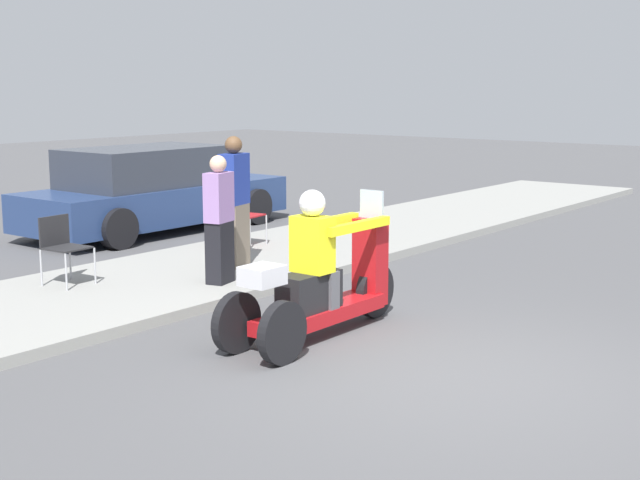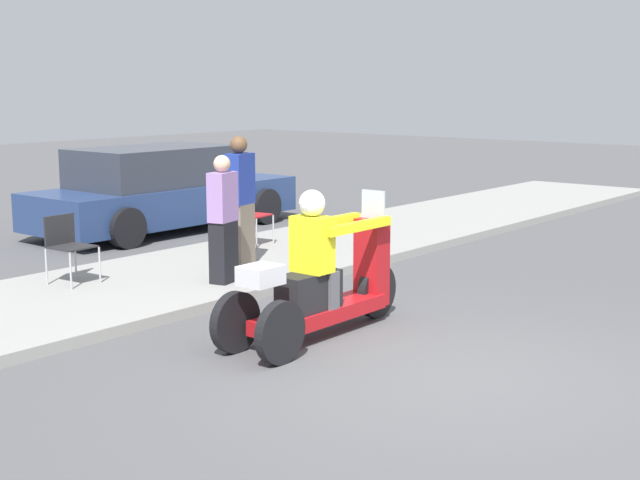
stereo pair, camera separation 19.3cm
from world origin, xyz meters
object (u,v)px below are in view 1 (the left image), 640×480
Objects in this scene: spectator_mid_group at (219,222)px; folding_chair_curbside at (240,211)px; spectator_near_curb at (235,204)px; motorcycle_trike at (320,284)px; parked_car_lot_center at (153,191)px; folding_chair_set_back at (61,243)px.

folding_chair_curbside is at bearing 37.56° from spectator_mid_group.
spectator_mid_group is 0.97m from spectator_near_curb.
motorcycle_trike is at bearing -120.85° from spectator_near_curb.
parked_car_lot_center reaches higher than folding_chair_curbside.
spectator_near_curb reaches higher than parked_car_lot_center.
parked_car_lot_center is at bearing 57.77° from spectator_mid_group.
spectator_mid_group reaches higher than parked_car_lot_center.
folding_chair_curbside is at bearing 52.70° from motorcycle_trike.
spectator_near_curb is at bearing -116.31° from parked_car_lot_center.
parked_car_lot_center is (0.53, 2.52, 0.06)m from folding_chair_curbside.
parked_car_lot_center is (3.36, 6.24, 0.15)m from motorcycle_trike.
spectator_near_curb is (1.58, 2.65, 0.41)m from motorcycle_trike.
spectator_mid_group is 1.90m from folding_chair_set_back.
motorcycle_trike is at bearing -127.30° from folding_chair_curbside.
folding_chair_curbside is 0.17× the size of parked_car_lot_center.
folding_chair_set_back is (-2.02, 0.94, -0.32)m from spectator_near_curb.
spectator_near_curb reaches higher than spectator_mid_group.
motorcycle_trike is at bearing -109.77° from spectator_mid_group.
spectator_mid_group is 2.62m from folding_chair_curbside.
spectator_mid_group is 1.88× the size of folding_chair_set_back.
spectator_mid_group reaches higher than folding_chair_set_back.
spectator_mid_group reaches higher than motorcycle_trike.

